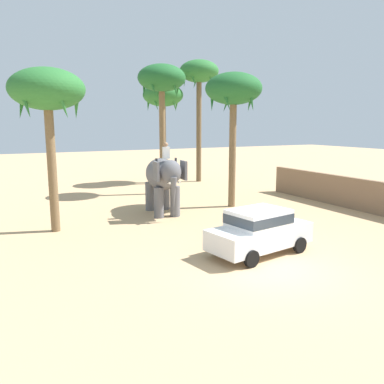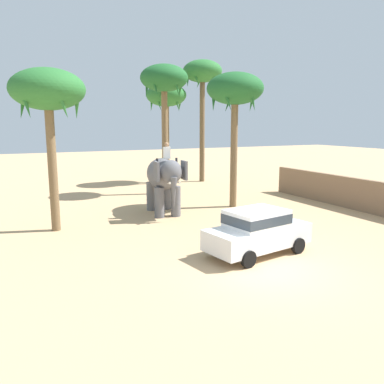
{
  "view_description": "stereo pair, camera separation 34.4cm",
  "coord_description": "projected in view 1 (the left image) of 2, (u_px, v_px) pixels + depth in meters",
  "views": [
    {
      "loc": [
        -7.86,
        -9.66,
        4.78
      ],
      "look_at": [
        0.38,
        6.44,
        1.6
      ],
      "focal_mm": 36.02,
      "sensor_mm": 36.0,
      "label": 1
    },
    {
      "loc": [
        -7.55,
        -9.81,
        4.78
      ],
      "look_at": [
        0.38,
        6.44,
        1.6
      ],
      "focal_mm": 36.02,
      "sensor_mm": 36.0,
      "label": 2
    }
  ],
  "objects": [
    {
      "name": "palm_tree_behind_elephant",
      "position": [
        163.0,
        98.0,
        30.47
      ],
      "size": [
        3.2,
        3.2,
        7.98
      ],
      "color": "brown",
      "rests_on": "ground"
    },
    {
      "name": "compound_wall",
      "position": [
        374.0,
        197.0,
        20.75
      ],
      "size": [
        0.3,
        16.0,
        1.8
      ],
      "primitive_type": "cube",
      "color": "#84664C",
      "rests_on": "ground"
    },
    {
      "name": "car_sedan_foreground",
      "position": [
        259.0,
        230.0,
        14.3
      ],
      "size": [
        4.32,
        2.36,
        1.7
      ],
      "color": "white",
      "rests_on": "ground"
    },
    {
      "name": "palm_tree_near_hut",
      "position": [
        47.0,
        93.0,
        16.46
      ],
      "size": [
        3.2,
        3.2,
        7.18
      ],
      "color": "brown",
      "rests_on": "ground"
    },
    {
      "name": "palm_tree_left_of_road",
      "position": [
        162.0,
        82.0,
        25.66
      ],
      "size": [
        3.2,
        3.2,
        8.74
      ],
      "color": "brown",
      "rests_on": "ground"
    },
    {
      "name": "palm_tree_leaning_seaward",
      "position": [
        199.0,
        76.0,
        31.34
      ],
      "size": [
        3.2,
        3.2,
        9.95
      ],
      "color": "brown",
      "rests_on": "ground"
    },
    {
      "name": "palm_tree_far_back",
      "position": [
        234.0,
        92.0,
        21.64
      ],
      "size": [
        3.2,
        3.2,
        7.67
      ],
      "color": "brown",
      "rests_on": "ground"
    },
    {
      "name": "elephant_with_mahout",
      "position": [
        163.0,
        178.0,
        20.47
      ],
      "size": [
        1.98,
        3.96,
        3.88
      ],
      "color": "slate",
      "rests_on": "ground"
    },
    {
      "name": "ground_plane",
      "position": [
        270.0,
        270.0,
        12.83
      ],
      "size": [
        120.0,
        120.0,
        0.0
      ],
      "primitive_type": "plane",
      "color": "tan"
    }
  ]
}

